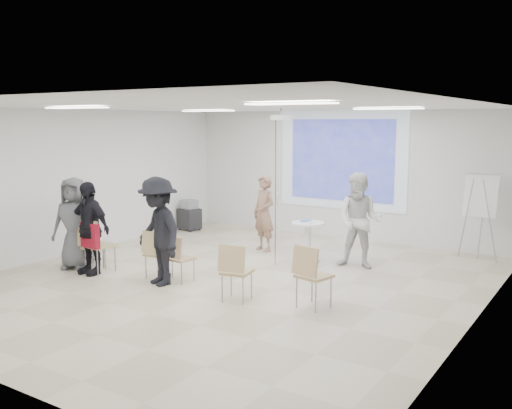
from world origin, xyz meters
The scene contains 30 objects.
floor centered at (0.00, 0.00, -0.05)m, with size 8.00×9.00×0.10m, color beige.
ceiling centered at (0.00, 0.00, 3.05)m, with size 8.00×9.00×0.10m, color white.
wall_back centered at (0.00, 4.55, 1.50)m, with size 8.00×0.10×3.00m, color silver.
wall_left centered at (-4.05, 0.00, 1.50)m, with size 0.10×9.00×3.00m, color silver.
wall_right centered at (4.05, 0.00, 1.50)m, with size 0.10×9.00×3.00m, color silver.
projection_halo centered at (0.00, 4.49, 1.85)m, with size 3.20×0.01×2.30m, color silver.
projection_image centered at (0.00, 4.47, 1.85)m, with size 2.60×0.01×1.90m, color #303AA5.
pedestal_table centered at (0.43, 2.03, 0.44)m, with size 0.66×0.66×0.80m.
player_left centered at (-0.78, 2.32, 0.92)m, with size 0.67×0.46×1.84m, color #9E7561.
player_right centered at (1.49, 2.09, 1.00)m, with size 0.96×0.77×2.00m, color white.
controller_left centered at (-0.60, 2.57, 1.22)m, with size 0.04×0.12×0.04m, color silver.
controller_right centered at (1.31, 2.34, 1.35)m, with size 0.04×0.12×0.04m, color white.
chair_far_left centered at (-2.67, -0.79, 0.49)m, with size 0.39×0.42×0.83m.
chair_left_mid centered at (-2.40, -0.87, 0.59)m, with size 0.53×0.56×0.99m.
chair_left_inner centered at (-1.19, -0.59, 0.51)m, with size 0.43×0.46×0.87m.
chair_center centered at (-0.72, -0.55, 0.48)m, with size 0.40×0.43×0.81m.
chair_right_inner centered at (0.71, -0.90, 0.54)m, with size 0.51×0.53×0.91m.
chair_right_far centered at (1.83, -0.54, 0.57)m, with size 0.53×0.56×0.96m.
red_jacket centered at (-2.39, -1.00, 0.72)m, with size 0.47×0.11×0.45m, color maroon.
laptop centered at (-1.19, -0.49, 0.46)m, with size 0.32×0.23×0.03m, color black.
audience_left centered at (-2.45, -0.97, 0.97)m, with size 1.13×0.68×1.94m, color black.
audience_mid centered at (-0.92, -0.81, 1.04)m, with size 1.35×0.74×2.08m, color black.
audience_outer centered at (-2.98, -0.85, 0.97)m, with size 0.94×0.62×1.93m, color #5E5E63.
flipchart_easel centered at (3.25, 3.94, 1.31)m, with size 0.77×0.59×1.78m.
av_cart centered at (-3.64, 3.30, 0.36)m, with size 0.58×0.50×0.77m.
ceiling_projector centered at (0.10, 1.49, 2.69)m, with size 0.30×0.25×3.00m.
fluor_panel_nw centered at (-2.00, 2.00, 2.97)m, with size 1.20×0.30×0.02m, color white.
fluor_panel_ne centered at (2.00, 2.00, 2.97)m, with size 1.20×0.30×0.02m, color white.
fluor_panel_sw centered at (-2.00, -1.50, 2.97)m, with size 1.20×0.30×0.02m, color white.
fluor_panel_se centered at (2.00, -1.50, 2.97)m, with size 1.20×0.30×0.02m, color white.
Camera 1 is at (5.57, -7.81, 2.75)m, focal length 40.00 mm.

